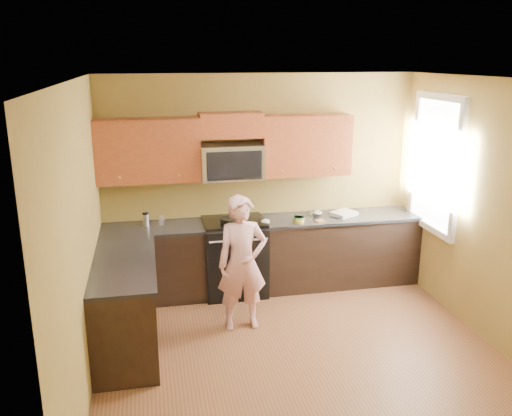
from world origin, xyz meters
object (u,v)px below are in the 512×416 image
object	(u,v)px
woman	(242,263)
frying_pan	(230,222)
stove	(234,256)
microwave	(232,178)
butter_tub	(299,223)
travel_mug	(146,226)

from	to	relation	value
woman	frying_pan	bearing A→B (deg)	88.09
woman	frying_pan	xyz separation A→B (m)	(0.01, 0.86, 0.20)
frying_pan	woman	bearing A→B (deg)	-76.52
stove	frying_pan	size ratio (longest dim) A/B	2.24
microwave	butter_tub	xyz separation A→B (m)	(0.79, -0.28, -0.53)
stove	travel_mug	size ratio (longest dim) A/B	5.74
frying_pan	travel_mug	bearing A→B (deg)	-174.16
butter_tub	travel_mug	distance (m)	1.86
woman	travel_mug	xyz separation A→B (m)	(-1.00, 1.00, 0.17)
microwave	frying_pan	xyz separation A→B (m)	(-0.06, -0.18, -0.50)
woman	stove	bearing A→B (deg)	84.62
microwave	butter_tub	distance (m)	0.99
woman	butter_tub	world-z (taller)	woman
microwave	travel_mug	size ratio (longest dim) A/B	4.59
stove	butter_tub	world-z (taller)	butter_tub
stove	microwave	xyz separation A→B (m)	(0.00, 0.12, 0.97)
microwave	woman	world-z (taller)	microwave
stove	travel_mug	bearing A→B (deg)	175.34
woman	frying_pan	world-z (taller)	woman
stove	microwave	size ratio (longest dim) A/B	1.25
microwave	frying_pan	world-z (taller)	microwave
woman	travel_mug	distance (m)	1.43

